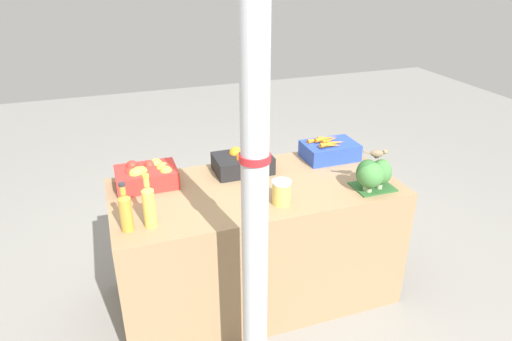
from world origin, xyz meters
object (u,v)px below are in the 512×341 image
support_pole (255,183)px  pickle_jar (281,192)px  juice_bottle_golden (149,205)px  carrot_crate (330,150)px  orange_crate (243,162)px  apple_crate (148,175)px  sparrow_bird (378,153)px  broccoli_pile (374,174)px  juice_bottle_amber (126,211)px

support_pole → pickle_jar: size_ratio=17.12×
juice_bottle_golden → carrot_crate: bearing=20.2°
orange_crate → juice_bottle_golden: juice_bottle_golden is taller
apple_crate → pickle_jar: size_ratio=2.56×
orange_crate → sparrow_bird: size_ratio=2.64×
broccoli_pile → orange_crate: bearing=143.1°
broccoli_pile → juice_bottle_golden: juice_bottle_golden is taller
broccoli_pile → sparrow_bird: bearing=18.1°
sparrow_bird → orange_crate: bearing=168.3°
broccoli_pile → sparrow_bird: (0.01, 0.00, 0.12)m
juice_bottle_golden → sparrow_bird: bearing=-1.0°
apple_crate → juice_bottle_amber: bearing=-109.1°
broccoli_pile → juice_bottle_golden: 1.22m
juice_bottle_amber → pickle_jar: 0.79m
support_pole → juice_bottle_amber: support_pole is taller
juice_bottle_amber → sparrow_bird: 1.35m
orange_crate → pickle_jar: (0.07, -0.44, 0.00)m
support_pole → sparrow_bird: bearing=25.0°
broccoli_pile → sparrow_bird: sparrow_bird is taller
orange_crate → juice_bottle_golden: (-0.61, -0.44, 0.05)m
juice_bottle_golden → pickle_jar: (0.68, -0.00, -0.05)m
carrot_crate → juice_bottle_golden: bearing=-159.8°
sparrow_bird → carrot_crate: bearing=119.7°
carrot_crate → pickle_jar: size_ratio=2.56×
carrot_crate → broccoli_pile: broccoli_pile is taller
carrot_crate → sparrow_bird: (0.04, -0.46, 0.16)m
support_pole → orange_crate: support_pole is taller
sparrow_bird → juice_bottle_amber: bearing=-156.3°
support_pole → juice_bottle_amber: bearing=140.3°
juice_bottle_golden → pickle_jar: bearing=-0.3°
orange_crate → carrot_crate: (0.58, 0.00, -0.00)m
orange_crate → support_pole: bearing=-104.5°
juice_bottle_amber → carrot_crate: bearing=18.6°
carrot_crate → juice_bottle_golden: size_ratio=1.22×
pickle_jar → sparrow_bird: size_ratio=1.03×
orange_crate → juice_bottle_golden: size_ratio=1.22×
support_pole → broccoli_pile: (0.83, 0.39, -0.27)m
carrot_crate → juice_bottle_amber: bearing=-161.4°
orange_crate → sparrow_bird: (0.62, -0.46, 0.15)m
juice_bottle_golden → orange_crate: bearing=35.7°
broccoli_pile → juice_bottle_amber: bearing=179.0°
carrot_crate → broccoli_pile: bearing=-86.2°
juice_bottle_amber → juice_bottle_golden: 0.11m
support_pole → juice_bottle_amber: size_ratio=8.96×
broccoli_pile → carrot_crate: bearing=93.8°
broccoli_pile → apple_crate: bearing=158.6°
broccoli_pile → juice_bottle_amber: juice_bottle_amber is taller
orange_crate → broccoli_pile: broccoli_pile is taller
support_pole → apple_crate: (-0.35, 0.85, -0.30)m
orange_crate → carrot_crate: size_ratio=1.00×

